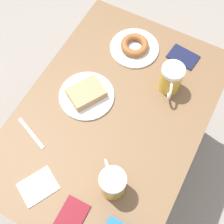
{
  "coord_description": "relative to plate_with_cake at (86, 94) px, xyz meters",
  "views": [
    {
      "loc": [
        -0.26,
        0.48,
        1.86
      ],
      "look_at": [
        0.0,
        0.0,
        0.75
      ],
      "focal_mm": 50.0,
      "sensor_mm": 36.0,
      "label": 1
    }
  ],
  "objects": [
    {
      "name": "beer_mug_center",
      "position": [
        -0.28,
        -0.2,
        0.05
      ],
      "size": [
        0.09,
        0.13,
        0.13
      ],
      "color": "gold",
      "rests_on": "table"
    },
    {
      "name": "passport_near_edge",
      "position": [
        -0.28,
        -0.37,
        -0.01
      ],
      "size": [
        0.14,
        0.1,
        0.01
      ],
      "rotation": [
        0.0,
        0.0,
        4.59
      ],
      "color": "#141938",
      "rests_on": "table"
    },
    {
      "name": "beer_mug_left",
      "position": [
        -0.27,
        0.28,
        0.05
      ],
      "size": [
        0.12,
        0.11,
        0.13
      ],
      "color": "gold",
      "rests_on": "table"
    },
    {
      "name": "ground_plane",
      "position": [
        -0.13,
        0.02,
        -0.74
      ],
      "size": [
        8.0,
        8.0,
        0.0
      ],
      "primitive_type": "plane",
      "color": "gray"
    },
    {
      "name": "passport_far_edge",
      "position": [
        -0.19,
        0.44,
        -0.01
      ],
      "size": [
        0.09,
        0.13,
        0.01
      ],
      "rotation": [
        0.0,
        0.0,
        0.02
      ],
      "color": "maroon",
      "rests_on": "table"
    },
    {
      "name": "plate_with_donut",
      "position": [
        -0.07,
        -0.31,
        -0.0
      ],
      "size": [
        0.22,
        0.22,
        0.04
      ],
      "color": "white",
      "rests_on": "table"
    },
    {
      "name": "table",
      "position": [
        -0.13,
        0.02,
        -0.08
      ],
      "size": [
        0.72,
        1.04,
        0.73
      ],
      "color": "brown",
      "rests_on": "ground_plane"
    },
    {
      "name": "fork",
      "position": [
        0.11,
        0.25,
        -0.01
      ],
      "size": [
        0.16,
        0.07,
        0.0
      ],
      "rotation": [
        0.0,
        0.0,
        1.19
      ],
      "color": "silver",
      "rests_on": "table"
    },
    {
      "name": "napkin_folded",
      "position": [
        -0.03,
        0.41,
        -0.01
      ],
      "size": [
        0.15,
        0.16,
        0.0
      ],
      "rotation": [
        0.0,
        0.0,
        4.22
      ],
      "color": "white",
      "rests_on": "table"
    },
    {
      "name": "plate_with_cake",
      "position": [
        0.0,
        0.0,
        0.0
      ],
      "size": [
        0.23,
        0.23,
        0.05
      ],
      "color": "white",
      "rests_on": "table"
    }
  ]
}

